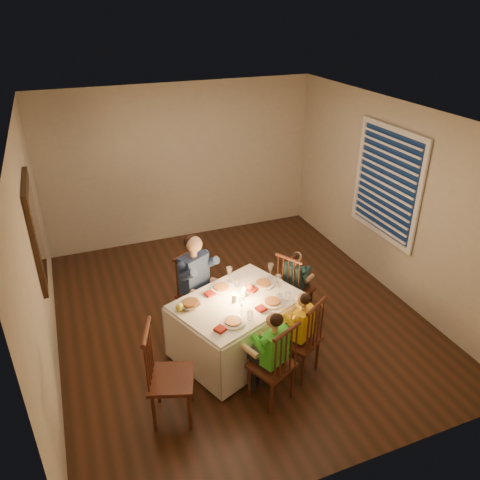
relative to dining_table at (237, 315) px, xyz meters
name	(u,v)px	position (x,y,z in m)	size (l,w,h in m)	color
ground	(237,314)	(0.26, 0.67, -0.51)	(5.00, 5.00, 0.00)	black
wall_left	(36,260)	(-1.99, 0.67, 0.79)	(0.02, 5.00, 2.60)	#BDB6A1
wall_right	(391,199)	(2.51, 0.67, 0.79)	(0.02, 5.00, 2.60)	#BDB6A1
wall_back	(182,164)	(0.26, 3.17, 0.79)	(4.50, 0.02, 2.60)	#BDB6A1
ceiling	(237,117)	(0.26, 0.67, 2.09)	(5.00, 5.00, 0.00)	white
dining_table	(237,315)	(0.00, 0.00, 0.00)	(1.65, 1.44, 0.69)	white
chair_adult	(198,324)	(-0.29, 0.65, -0.51)	(0.40, 0.38, 0.98)	#36190E
chair_near_left	(270,396)	(0.05, -0.81, -0.51)	(0.40, 0.38, 0.98)	#36190E
chair_near_right	(297,370)	(0.50, -0.57, -0.51)	(0.40, 0.38, 0.98)	#36190E
chair_end	(293,317)	(0.91, 0.33, -0.51)	(0.40, 0.38, 0.98)	#36190E
chair_extra	(175,414)	(-0.95, -0.67, -0.51)	(0.45, 0.42, 1.08)	#36190E
adult	(198,324)	(-0.29, 0.65, -0.51)	(0.47, 0.43, 1.27)	navy
child_green	(270,396)	(0.05, -0.81, -0.51)	(0.36, 0.33, 1.08)	green
child_yellow	(297,370)	(0.50, -0.57, -0.51)	(0.34, 0.31, 1.04)	gold
child_teal	(293,317)	(0.91, 0.33, -0.51)	(0.30, 0.28, 0.98)	#1A3943
setting_adult	(222,288)	(-0.09, 0.28, 0.22)	(0.26, 0.26, 0.02)	silver
setting_green	(233,322)	(-0.19, -0.37, 0.22)	(0.26, 0.26, 0.02)	silver
setting_yellow	(272,302)	(0.34, -0.20, 0.22)	(0.26, 0.26, 0.02)	silver
setting_teal	(263,284)	(0.40, 0.18, 0.22)	(0.26, 0.26, 0.02)	silver
candle_left	(234,298)	(-0.05, -0.02, 0.26)	(0.06, 0.06, 0.10)	white
candle_right	(244,293)	(0.09, 0.04, 0.26)	(0.06, 0.06, 0.10)	white
squash	(179,307)	(-0.65, 0.05, 0.25)	(0.09, 0.09, 0.09)	#FFF643
orange_fruit	(250,287)	(0.21, 0.13, 0.25)	(0.08, 0.08, 0.08)	#EC4A13
serving_bowl	(190,305)	(-0.53, 0.07, 0.23)	(0.22, 0.22, 0.06)	silver
wall_mirror	(35,231)	(-1.96, 0.97, 0.99)	(0.06, 0.95, 1.15)	black
window_blinds	(386,183)	(2.46, 0.77, 0.99)	(0.07, 1.34, 1.54)	#0C1A33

